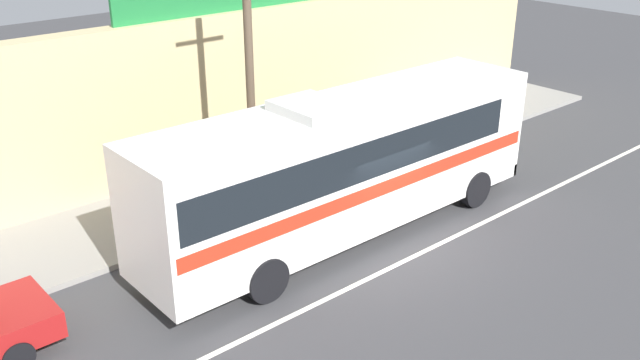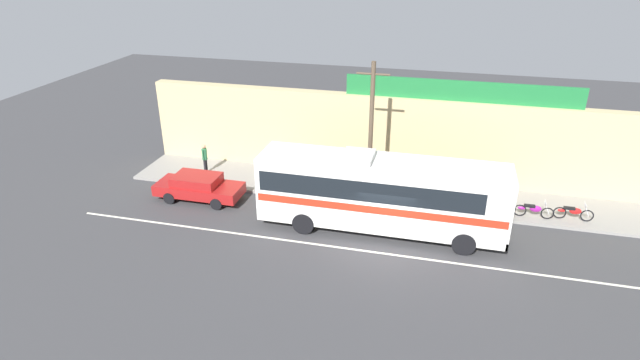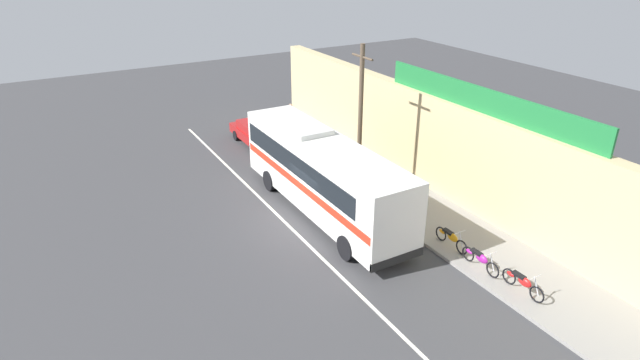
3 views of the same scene
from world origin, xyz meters
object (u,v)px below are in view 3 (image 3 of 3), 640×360
(utility_pole, at_px, (360,118))
(motorcycle_green, at_px, (480,259))
(parked_car, at_px, (256,133))
(intercity_bus, at_px, (322,171))
(pedestrian_near_shop, at_px, (291,115))
(motorcycle_blue, at_px, (451,238))
(motorcycle_black, at_px, (522,282))

(utility_pole, xyz_separation_m, motorcycle_green, (8.14, 0.19, -3.35))
(parked_car, bearing_deg, intercity_bus, -4.99)
(parked_car, relative_size, pedestrian_near_shop, 2.61)
(motorcycle_green, xyz_separation_m, motorcycle_blue, (-1.72, 0.11, 0.00))
(intercity_bus, height_order, utility_pole, utility_pole)
(motorcycle_green, bearing_deg, pedestrian_near_shop, 176.86)
(motorcycle_blue, bearing_deg, pedestrian_near_shop, 176.91)
(intercity_bus, bearing_deg, utility_pole, 109.02)
(intercity_bus, xyz_separation_m, parked_car, (-9.64, 0.84, -1.33))
(utility_pole, bearing_deg, motorcycle_green, 1.35)
(motorcycle_green, bearing_deg, motorcycle_black, 6.81)
(utility_pole, relative_size, motorcycle_blue, 3.96)
(intercity_bus, height_order, parked_car, intercity_bus)
(intercity_bus, xyz_separation_m, utility_pole, (-0.91, 2.63, 1.85))
(parked_car, xyz_separation_m, motorcycle_black, (18.72, 2.20, -0.17))
(motorcycle_green, distance_m, pedestrian_near_shop, 17.94)
(motorcycle_black, distance_m, motorcycle_green, 1.86)
(intercity_bus, relative_size, motorcycle_black, 6.13)
(utility_pole, bearing_deg, intercity_bus, -70.98)
(intercity_bus, relative_size, motorcycle_blue, 6.19)
(motorcycle_blue, height_order, pedestrian_near_shop, pedestrian_near_shop)
(motorcycle_black, bearing_deg, motorcycle_green, -173.19)
(parked_car, relative_size, motorcycle_black, 2.46)
(intercity_bus, relative_size, motorcycle_green, 6.02)
(intercity_bus, height_order, pedestrian_near_shop, intercity_bus)
(motorcycle_green, xyz_separation_m, pedestrian_near_shop, (-17.91, 0.98, 0.60))
(intercity_bus, height_order, motorcycle_blue, intercity_bus)
(motorcycle_black, distance_m, pedestrian_near_shop, 19.77)
(motorcycle_black, bearing_deg, intercity_bus, -161.47)
(parked_car, height_order, motorcycle_blue, parked_car)
(motorcycle_green, bearing_deg, parked_car, -173.31)
(motorcycle_black, bearing_deg, parked_car, -173.30)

